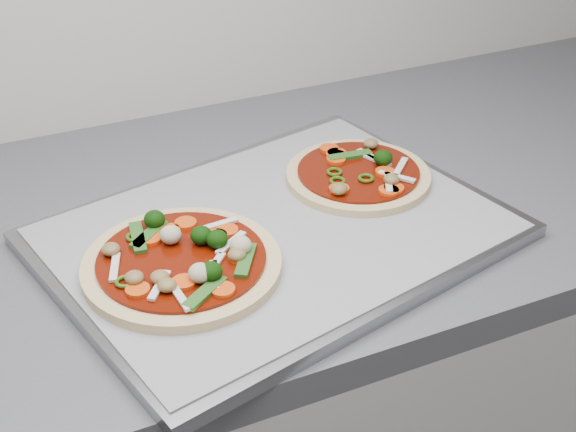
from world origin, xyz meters
name	(u,v)px	position (x,y,z in m)	size (l,w,h in m)	color
baking_tray	(277,234)	(0.58, 1.22, 0.91)	(0.51, 0.38, 0.02)	gray
parchment	(277,228)	(0.58, 1.22, 0.92)	(0.49, 0.35, 0.00)	#949498
pizza_left	(183,262)	(0.46, 1.18, 0.93)	(0.25, 0.25, 0.04)	tan
pizza_right	(359,174)	(0.72, 1.27, 0.93)	(0.19, 0.19, 0.03)	tan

